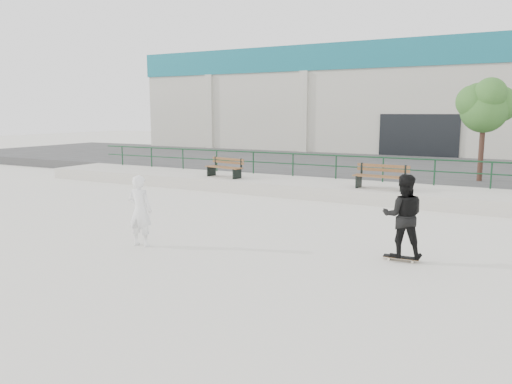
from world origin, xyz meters
The scene contains 11 objects.
ground centered at (0.00, 0.00, 0.00)m, with size 120.00×120.00×0.00m, color silver.
ledge centered at (0.00, 9.50, 0.25)m, with size 30.00×3.00×0.50m, color #B8B4A8.
parking_strip centered at (0.00, 18.00, 0.25)m, with size 60.00×14.00×0.50m, color #343434.
railing centered at (0.00, 10.80, 1.24)m, with size 28.00×0.06×1.03m.
commercial_building centered at (0.00, 31.99, 4.58)m, with size 44.20×16.33×8.00m.
bench_left centered at (-5.48, 9.08, 0.92)m, with size 1.92×0.91×0.85m.
bench_right centered at (1.40, 8.90, 0.95)m, with size 2.02×0.69×0.92m.
tree centered at (4.49, 13.04, 3.63)m, with size 2.35×2.09×4.18m.
skateboard centered at (3.69, 1.72, 0.07)m, with size 0.79×0.24×0.09m.
standing_skater centered at (3.69, 1.72, 1.03)m, with size 0.91×0.71×1.88m, color black.
seated_skater centered at (-2.35, -0.05, 0.90)m, with size 0.65×0.43×1.79m, color white.
Camera 1 is at (5.90, -9.43, 3.32)m, focal length 35.00 mm.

